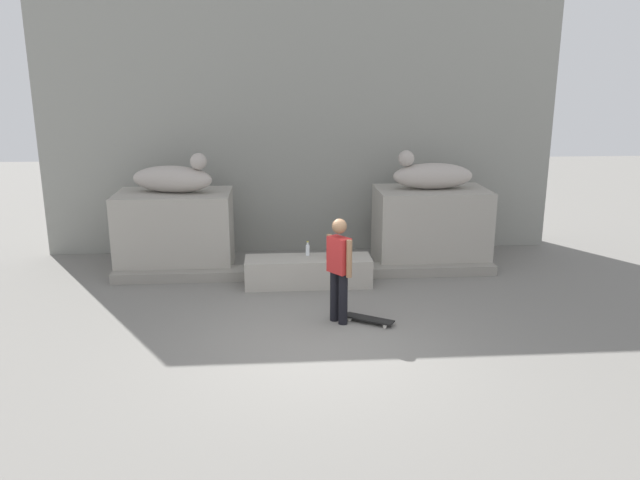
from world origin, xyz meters
name	(u,v)px	position (x,y,z in m)	size (l,w,h in m)	color
ground_plane	(318,344)	(0.00, 0.00, 0.00)	(40.00, 40.00, 0.00)	slate
facade_wall	(301,98)	(0.00, 5.31, 3.28)	(10.91, 0.60, 6.56)	gray
pedestal_left	(176,231)	(-2.56, 3.83, 0.77)	(2.21, 1.38, 1.55)	#A39E93
pedestal_right	(430,226)	(2.56, 3.83, 0.77)	(2.21, 1.38, 1.55)	#A39E93
statue_reclining_left	(174,178)	(-2.52, 3.82, 1.83)	(1.69, 0.93, 0.78)	#B0A69E
statue_reclining_right	(431,175)	(2.52, 3.83, 1.83)	(1.60, 0.56, 0.78)	#B0A69E
ledge_block	(308,271)	(0.00, 2.63, 0.26)	(2.31, 0.68, 0.52)	#A39E93
skater	(339,266)	(0.38, 0.81, 0.92)	(0.38, 0.45, 1.67)	black
skateboard	(369,319)	(0.85, 0.74, 0.06)	(0.78, 0.59, 0.08)	black
bottle_clear	(308,250)	(0.00, 2.78, 0.63)	(0.07, 0.07, 0.27)	silver
bottle_brown	(328,252)	(0.36, 2.57, 0.64)	(0.06, 0.06, 0.29)	#593314
stair_step	(307,272)	(0.00, 3.12, 0.09)	(7.33, 0.50, 0.19)	gray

